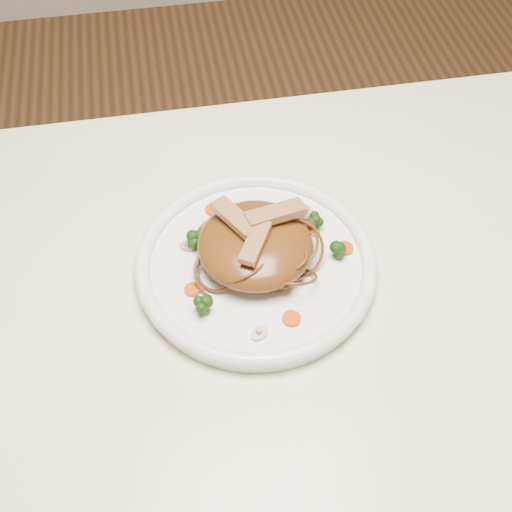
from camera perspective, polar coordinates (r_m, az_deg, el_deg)
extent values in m
plane|color=#4C351A|center=(1.50, 1.29, -20.54)|extent=(4.00, 4.00, 0.00)
cube|color=white|center=(0.84, 2.17, -4.87)|extent=(1.20, 0.80, 0.04)
cylinder|color=brown|center=(1.49, 19.78, 1.13)|extent=(0.06, 0.06, 0.71)
cylinder|color=white|center=(0.85, 0.00, -0.93)|extent=(0.35, 0.35, 0.02)
ellipsoid|color=#5A2E11|center=(0.83, -0.06, 1.02)|extent=(0.15, 0.15, 0.05)
cube|color=tan|center=(0.82, 1.70, 3.69)|extent=(0.08, 0.04, 0.01)
cube|color=tan|center=(0.81, -1.84, 3.34)|extent=(0.06, 0.07, 0.01)
cube|color=tan|center=(0.79, -0.08, 1.20)|extent=(0.05, 0.07, 0.01)
cylinder|color=red|center=(0.89, 3.38, 3.45)|extent=(0.02, 0.02, 0.00)
cylinder|color=red|center=(0.82, -5.53, -2.91)|extent=(0.02, 0.02, 0.00)
cylinder|color=red|center=(0.86, 7.71, 0.66)|extent=(0.03, 0.03, 0.00)
cylinder|color=red|center=(0.90, -3.80, 4.03)|extent=(0.02, 0.02, 0.00)
cylinder|color=red|center=(0.79, 3.10, -5.42)|extent=(0.03, 0.03, 0.00)
cylinder|color=beige|center=(0.78, 0.27, -6.68)|extent=(0.03, 0.03, 0.01)
cylinder|color=beige|center=(0.88, 4.90, 2.22)|extent=(0.03, 0.03, 0.01)
cylinder|color=beige|center=(0.86, -5.94, 0.85)|extent=(0.03, 0.03, 0.01)
cylinder|color=beige|center=(0.90, 4.33, 3.86)|extent=(0.03, 0.03, 0.01)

